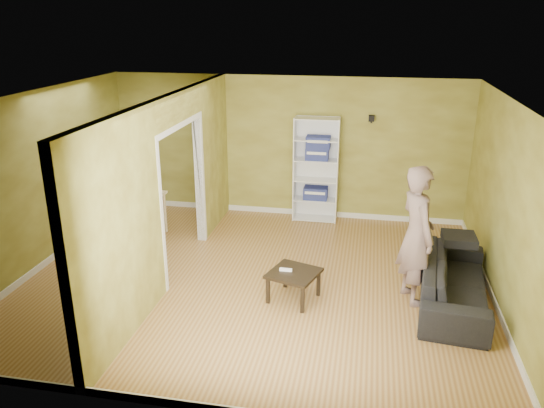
{
  "coord_description": "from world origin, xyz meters",
  "views": [
    {
      "loc": [
        1.5,
        -6.68,
        3.6
      ],
      "look_at": [
        0.2,
        0.2,
        1.1
      ],
      "focal_mm": 35.0,
      "sensor_mm": 36.0,
      "label": 1
    }
  ],
  "objects_px": {
    "chair_left": "(85,204)",
    "dining_table": "(125,199)",
    "sofa": "(455,275)",
    "coffee_table": "(294,276)",
    "person": "(418,223)",
    "chair_near": "(118,223)",
    "chair_far": "(143,200)",
    "bookshelf": "(316,169)"
  },
  "relations": [
    {
      "from": "dining_table",
      "to": "chair_left",
      "type": "relative_size",
      "value": 1.18
    },
    {
      "from": "chair_left",
      "to": "dining_table",
      "type": "bearing_deg",
      "value": 76.65
    },
    {
      "from": "person",
      "to": "chair_left",
      "type": "distance_m",
      "value": 5.69
    },
    {
      "from": "person",
      "to": "bookshelf",
      "type": "relative_size",
      "value": 1.14
    },
    {
      "from": "coffee_table",
      "to": "chair_near",
      "type": "relative_size",
      "value": 0.68
    },
    {
      "from": "dining_table",
      "to": "chair_near",
      "type": "distance_m",
      "value": 0.59
    },
    {
      "from": "bookshelf",
      "to": "dining_table",
      "type": "distance_m",
      "value": 3.41
    },
    {
      "from": "chair_near",
      "to": "chair_far",
      "type": "xyz_separation_m",
      "value": [
        -0.04,
        1.09,
        0.01
      ]
    },
    {
      "from": "person",
      "to": "chair_far",
      "type": "bearing_deg",
      "value": 46.02
    },
    {
      "from": "person",
      "to": "chair_far",
      "type": "distance_m",
      "value": 5.03
    },
    {
      "from": "dining_table",
      "to": "chair_near",
      "type": "relative_size",
      "value": 1.35
    },
    {
      "from": "chair_near",
      "to": "sofa",
      "type": "bearing_deg",
      "value": -22.07
    },
    {
      "from": "person",
      "to": "chair_left",
      "type": "xyz_separation_m",
      "value": [
        -5.48,
        1.39,
        -0.58
      ]
    },
    {
      "from": "sofa",
      "to": "coffee_table",
      "type": "distance_m",
      "value": 2.11
    },
    {
      "from": "dining_table",
      "to": "chair_far",
      "type": "xyz_separation_m",
      "value": [
        0.07,
        0.55,
        -0.22
      ]
    },
    {
      "from": "sofa",
      "to": "chair_left",
      "type": "xyz_separation_m",
      "value": [
        -6.02,
        1.4,
        0.11
      ]
    },
    {
      "from": "sofa",
      "to": "chair_far",
      "type": "xyz_separation_m",
      "value": [
        -5.15,
        1.89,
        0.05
      ]
    },
    {
      "from": "coffee_table",
      "to": "dining_table",
      "type": "bearing_deg",
      "value": 152.44
    },
    {
      "from": "person",
      "to": "chair_near",
      "type": "height_order",
      "value": "person"
    },
    {
      "from": "sofa",
      "to": "coffee_table",
      "type": "bearing_deg",
      "value": 104.5
    },
    {
      "from": "coffee_table",
      "to": "dining_table",
      "type": "relative_size",
      "value": 0.5
    },
    {
      "from": "bookshelf",
      "to": "chair_near",
      "type": "bearing_deg",
      "value": -146.81
    },
    {
      "from": "bookshelf",
      "to": "chair_left",
      "type": "relative_size",
      "value": 1.88
    },
    {
      "from": "chair_far",
      "to": "chair_near",
      "type": "bearing_deg",
      "value": 90.09
    },
    {
      "from": "person",
      "to": "chair_left",
      "type": "height_order",
      "value": "person"
    },
    {
      "from": "dining_table",
      "to": "chair_near",
      "type": "bearing_deg",
      "value": -77.8
    },
    {
      "from": "coffee_table",
      "to": "chair_left",
      "type": "distance_m",
      "value": 4.29
    },
    {
      "from": "dining_table",
      "to": "chair_near",
      "type": "xyz_separation_m",
      "value": [
        0.12,
        -0.53,
        -0.23
      ]
    },
    {
      "from": "sofa",
      "to": "person",
      "type": "distance_m",
      "value": 0.87
    },
    {
      "from": "chair_near",
      "to": "coffee_table",
      "type": "bearing_deg",
      "value": -33.19
    },
    {
      "from": "chair_far",
      "to": "sofa",
      "type": "bearing_deg",
      "value": 157.78
    },
    {
      "from": "chair_near",
      "to": "chair_far",
      "type": "height_order",
      "value": "chair_far"
    },
    {
      "from": "coffee_table",
      "to": "dining_table",
      "type": "xyz_separation_m",
      "value": [
        -3.14,
        1.64,
        0.33
      ]
    },
    {
      "from": "dining_table",
      "to": "chair_far",
      "type": "height_order",
      "value": "chair_far"
    },
    {
      "from": "chair_left",
      "to": "bookshelf",
      "type": "bearing_deg",
      "value": 99.98
    },
    {
      "from": "sofa",
      "to": "chair_left",
      "type": "relative_size",
      "value": 2.08
    },
    {
      "from": "sofa",
      "to": "bookshelf",
      "type": "distance_m",
      "value": 3.53
    },
    {
      "from": "person",
      "to": "bookshelf",
      "type": "xyz_separation_m",
      "value": [
        -1.6,
        2.75,
        -0.13
      ]
    },
    {
      "from": "bookshelf",
      "to": "chair_far",
      "type": "bearing_deg",
      "value": -164.05
    },
    {
      "from": "bookshelf",
      "to": "coffee_table",
      "type": "bearing_deg",
      "value": -89.07
    },
    {
      "from": "bookshelf",
      "to": "chair_left",
      "type": "xyz_separation_m",
      "value": [
        -3.88,
        -1.36,
        -0.45
      ]
    },
    {
      "from": "person",
      "to": "chair_left",
      "type": "relative_size",
      "value": 2.15
    }
  ]
}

